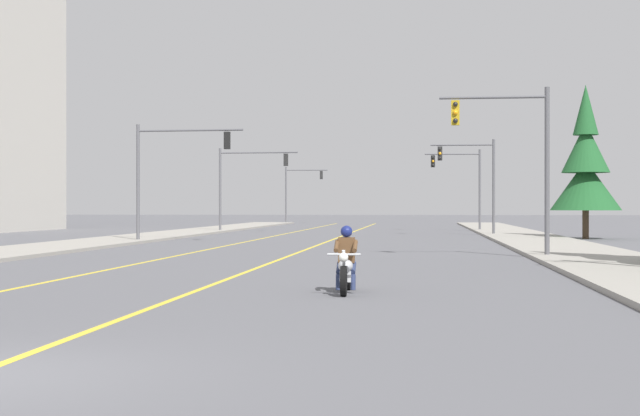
% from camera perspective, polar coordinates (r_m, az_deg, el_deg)
% --- Properties ---
extents(lane_stripe_center, '(0.16, 100.00, 0.01)m').
position_cam_1_polar(lane_stripe_center, '(55.33, 0.86, -1.85)').
color(lane_stripe_center, yellow).
rests_on(lane_stripe_center, ground).
extents(lane_stripe_left, '(0.16, 100.00, 0.01)m').
position_cam_1_polar(lane_stripe_left, '(55.88, -3.49, -1.83)').
color(lane_stripe_left, yellow).
rests_on(lane_stripe_left, ground).
extents(sidewalk_kerb_right, '(4.40, 110.00, 0.14)m').
position_cam_1_polar(sidewalk_kerb_right, '(50.48, 12.95, -1.96)').
color(sidewalk_kerb_right, '#9E998E').
rests_on(sidewalk_kerb_right, ground).
extents(sidewalk_kerb_left, '(4.40, 110.00, 0.14)m').
position_cam_1_polar(sidewalk_kerb_left, '(52.65, -11.87, -1.87)').
color(sidewalk_kerb_left, '#9E998E').
rests_on(sidewalk_kerb_left, ground).
extents(motorcycle_with_rider, '(0.70, 2.19, 1.46)m').
position_cam_1_polar(motorcycle_with_rider, '(20.85, 1.55, -3.46)').
color(motorcycle_with_rider, black).
rests_on(motorcycle_with_rider, ground).
extents(traffic_signal_near_right, '(3.96, 0.37, 6.20)m').
position_cam_1_polar(traffic_signal_near_right, '(35.58, 11.58, 3.57)').
color(traffic_signal_near_right, '#56565B').
rests_on(traffic_signal_near_right, ground).
extents(traffic_signal_near_left, '(5.77, 0.49, 6.20)m').
position_cam_1_polar(traffic_signal_near_left, '(50.90, -8.97, 2.65)').
color(traffic_signal_near_left, '#56565B').
rests_on(traffic_signal_near_left, ground).
extents(traffic_signal_mid_right, '(4.13, 0.37, 6.20)m').
position_cam_1_polar(traffic_signal_mid_right, '(62.64, 9.23, 2.08)').
color(traffic_signal_mid_right, '#56565B').
rests_on(traffic_signal_mid_right, ground).
extents(traffic_signal_mid_left, '(5.94, 0.49, 6.20)m').
position_cam_1_polar(traffic_signal_mid_left, '(71.21, -4.59, 1.93)').
color(traffic_signal_mid_left, '#56565B').
rests_on(traffic_signal_mid_left, ground).
extents(traffic_signal_far_right, '(4.25, 0.57, 6.20)m').
position_cam_1_polar(traffic_signal_far_right, '(73.50, 8.55, 1.79)').
color(traffic_signal_far_right, '#56565B').
rests_on(traffic_signal_far_right, ground).
extents(traffic_signal_far_left, '(4.66, 0.43, 6.20)m').
position_cam_1_polar(traffic_signal_far_left, '(104.98, -1.32, 1.30)').
color(traffic_signal_far_left, '#56565B').
rests_on(traffic_signal_far_left, ground).
extents(conifer_tree_right_verge_far, '(4.04, 4.04, 8.90)m').
position_cam_1_polar(conifer_tree_right_verge_far, '(57.41, 15.50, 2.29)').
color(conifer_tree_right_verge_far, '#4C3828').
rests_on(conifer_tree_right_verge_far, ground).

